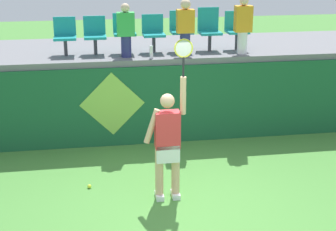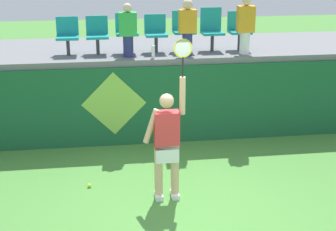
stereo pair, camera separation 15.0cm
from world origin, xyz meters
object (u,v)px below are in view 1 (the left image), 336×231
(stadium_chair_4, at_px, (181,28))
(spectator_1, at_px, (185,26))
(water_bottle, at_px, (151,52))
(stadium_chair_5, at_px, (209,28))
(tennis_player, at_px, (168,141))
(stadium_chair_1, at_px, (95,33))
(stadium_chair_3, at_px, (153,31))
(stadium_chair_0, at_px, (65,34))
(stadium_chair_6, at_px, (236,28))
(stadium_chair_2, at_px, (124,30))
(spectator_2, at_px, (243,24))
(tennis_ball, at_px, (89,186))
(spectator_0, at_px, (126,30))

(stadium_chair_4, height_order, spectator_1, spectator_1)
(water_bottle, relative_size, stadium_chair_5, 0.28)
(tennis_player, distance_m, stadium_chair_1, 3.46)
(water_bottle, bearing_deg, spectator_1, 11.22)
(tennis_player, distance_m, stadium_chair_3, 3.33)
(stadium_chair_0, height_order, stadium_chair_6, stadium_chair_6)
(water_bottle, height_order, stadium_chair_4, stadium_chair_4)
(stadium_chair_2, xyz_separation_m, spectator_1, (1.17, -0.46, 0.13))
(stadium_chair_3, distance_m, spectator_2, 1.82)
(tennis_ball, relative_size, stadium_chair_1, 0.09)
(tennis_player, distance_m, water_bottle, 2.66)
(stadium_chair_2, bearing_deg, stadium_chair_5, 0.42)
(stadium_chair_4, xyz_separation_m, spectator_1, (-0.00, -0.46, 0.12))
(tennis_player, relative_size, stadium_chair_3, 3.38)
(water_bottle, height_order, stadium_chair_2, stadium_chair_2)
(stadium_chair_1, distance_m, stadium_chair_6, 2.94)
(stadium_chair_2, xyz_separation_m, stadium_chair_5, (1.76, 0.01, 0.01))
(stadium_chair_4, bearing_deg, tennis_ball, -127.77)
(spectator_0, bearing_deg, tennis_player, -81.77)
(water_bottle, height_order, spectator_2, spectator_2)
(stadium_chair_0, xyz_separation_m, stadium_chair_3, (1.77, -0.00, 0.01))
(stadium_chair_5, xyz_separation_m, spectator_0, (-1.76, -0.41, 0.07))
(stadium_chair_5, relative_size, spectator_0, 0.83)
(stadium_chair_2, xyz_separation_m, spectator_2, (2.34, -0.46, 0.13))
(stadium_chair_1, height_order, spectator_2, spectator_2)
(stadium_chair_3, relative_size, spectator_0, 0.72)
(tennis_ball, distance_m, stadium_chair_4, 3.92)
(spectator_1, bearing_deg, water_bottle, -168.78)
(stadium_chair_3, distance_m, stadium_chair_5, 1.17)
(spectator_2, bearing_deg, stadium_chair_5, 140.93)
(stadium_chair_0, height_order, spectator_0, spectator_0)
(stadium_chair_0, distance_m, stadium_chair_2, 1.18)
(stadium_chair_5, distance_m, spectator_2, 0.76)
(stadium_chair_4, relative_size, stadium_chair_5, 0.94)
(tennis_player, distance_m, stadium_chair_2, 3.36)
(stadium_chair_6, xyz_separation_m, spectator_2, (-0.00, -0.46, 0.15))
(stadium_chair_2, distance_m, spectator_1, 1.26)
(water_bottle, xyz_separation_m, stadium_chair_5, (1.29, 0.61, 0.34))
(stadium_chair_0, distance_m, stadium_chair_3, 1.77)
(stadium_chair_0, relative_size, stadium_chair_1, 0.99)
(water_bottle, distance_m, stadium_chair_0, 1.78)
(stadium_chair_2, bearing_deg, stadium_chair_6, 0.06)
(stadium_chair_4, distance_m, spectator_0, 1.24)
(spectator_0, height_order, spectator_2, spectator_2)
(stadium_chair_4, bearing_deg, water_bottle, -139.34)
(stadium_chair_2, bearing_deg, stadium_chair_0, 179.93)
(water_bottle, height_order, stadium_chair_0, stadium_chair_0)
(spectator_2, bearing_deg, stadium_chair_4, 158.62)
(tennis_ball, height_order, water_bottle, water_bottle)
(stadium_chair_0, distance_m, spectator_0, 1.25)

